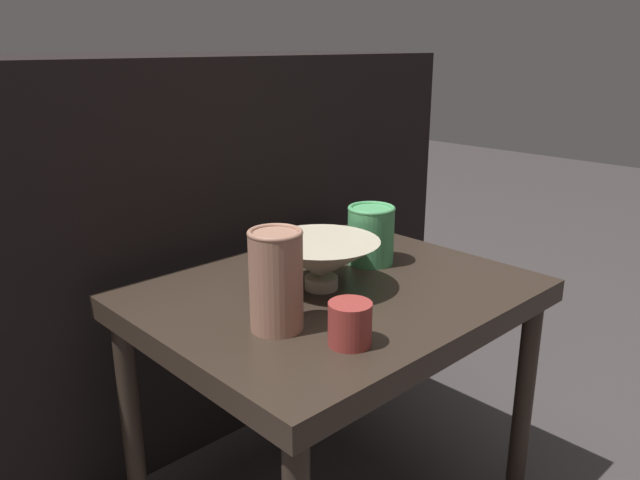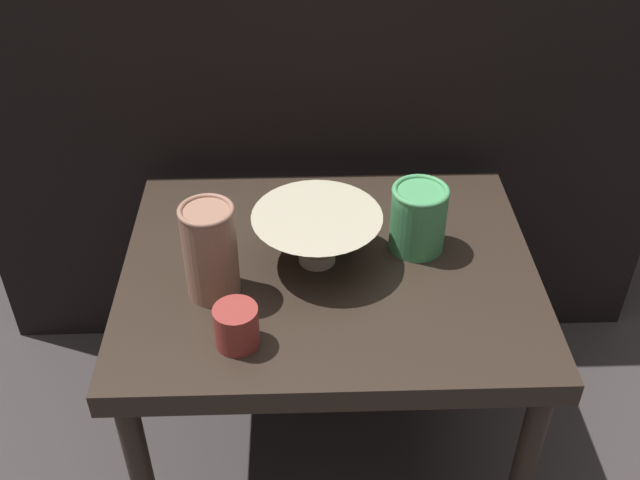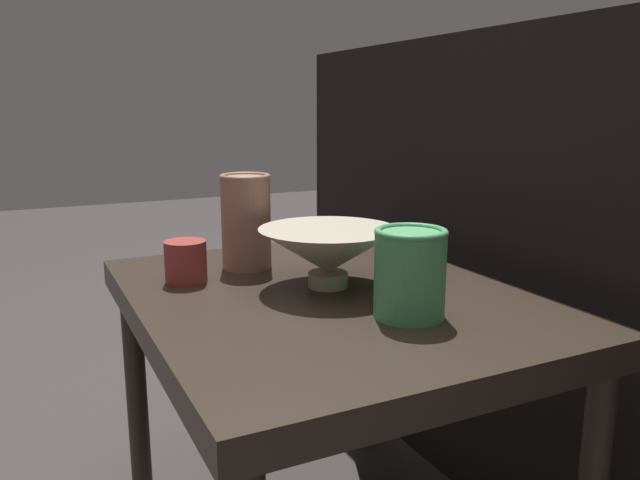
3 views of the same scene
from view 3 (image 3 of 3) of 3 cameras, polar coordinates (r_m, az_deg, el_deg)
The scene contains 6 objects.
table at distance 0.91m, azimuth 0.52°, elevation -7.72°, with size 0.66×0.52×0.45m.
couch_backdrop at distance 1.26m, azimuth 24.34°, elevation -2.41°, with size 1.37×0.50×0.84m.
bowl at distance 0.91m, azimuth 0.75°, elevation -1.04°, with size 0.20×0.20×0.09m.
vase_textured_left at distance 1.02m, azimuth -6.78°, elevation 1.80°, with size 0.08×0.08×0.15m.
vase_colorful_right at distance 0.79m, azimuth 8.22°, elevation -2.87°, with size 0.09×0.09×0.11m.
cup at distance 0.96m, azimuth -12.17°, elevation -1.95°, with size 0.06×0.06×0.06m.
Camera 3 is at (0.77, -0.39, 0.71)m, focal length 35.00 mm.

